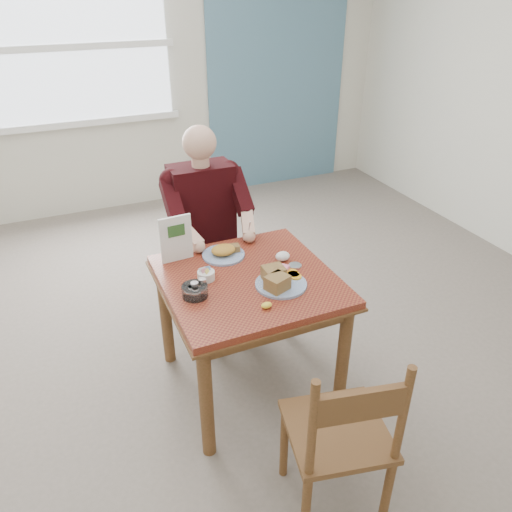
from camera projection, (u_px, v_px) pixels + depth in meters
name	position (u px, v px, depth m)	size (l,w,h in m)	color
floor	(249.00, 381.00, 3.05)	(6.00, 6.00, 0.00)	#685E54
wall_back	(126.00, 67.00, 4.75)	(5.50, 5.50, 0.00)	beige
accent_panel	(278.00, 57.00, 5.29)	(1.60, 0.02, 2.80)	slate
lemon_wedge	(267.00, 305.00, 2.43)	(0.06, 0.04, 0.03)	yellow
napkin	(283.00, 256.00, 2.83)	(0.08, 0.07, 0.05)	white
metal_dish	(295.00, 266.00, 2.78)	(0.07, 0.07, 0.01)	silver
window	(79.00, 47.00, 4.49)	(1.72, 0.04, 1.42)	white
table	(249.00, 294.00, 2.74)	(0.92, 0.92, 0.75)	brown
chair_far	(204.00, 255.00, 3.45)	(0.42, 0.42, 0.95)	brown
chair_near	(341.00, 437.00, 2.09)	(0.50, 0.50, 0.95)	brown
diner	(206.00, 216.00, 3.22)	(0.53, 0.56, 1.39)	gray
near_plate	(278.00, 280.00, 2.60)	(0.33, 0.33, 0.09)	white
far_plate	(224.00, 252.00, 2.88)	(0.27, 0.27, 0.07)	white
caddy	(206.00, 275.00, 2.65)	(0.11, 0.11, 0.07)	white
shakers	(199.00, 288.00, 2.51)	(0.10, 0.07, 0.09)	white
creamer	(195.00, 291.00, 2.51)	(0.14, 0.14, 0.06)	white
menu	(176.00, 239.00, 2.78)	(0.19, 0.03, 0.27)	white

